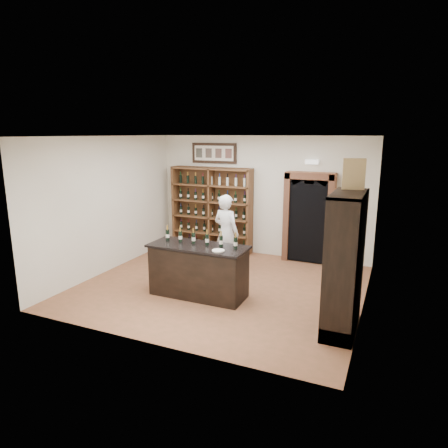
{
  "coord_description": "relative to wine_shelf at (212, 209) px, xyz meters",
  "views": [
    {
      "loc": [
        3.14,
        -7.0,
        3.06
      ],
      "look_at": [
        -0.07,
        0.3,
        1.24
      ],
      "focal_mm": 32.0,
      "sensor_mm": 36.0,
      "label": 1
    }
  ],
  "objects": [
    {
      "name": "wall_left",
      "position": [
        -1.45,
        -2.33,
        0.4
      ],
      "size": [
        0.04,
        5.0,
        3.0
      ],
      "primitive_type": "cube",
      "color": "silver",
      "rests_on": "ground"
    },
    {
      "name": "ceiling",
      "position": [
        1.3,
        -2.33,
        1.9
      ],
      "size": [
        5.5,
        5.5,
        0.0
      ],
      "primitive_type": "plane",
      "rotation": [
        3.14,
        0.0,
        0.0
      ],
      "color": "white",
      "rests_on": "wall_back"
    },
    {
      "name": "wall_right",
      "position": [
        4.05,
        -2.33,
        0.4
      ],
      "size": [
        0.04,
        5.0,
        3.0
      ],
      "primitive_type": "cube",
      "color": "silver",
      "rests_on": "ground"
    },
    {
      "name": "counter_bottle_2",
      "position": [
        0.96,
        -2.85,
        0.01
      ],
      "size": [
        0.07,
        0.07,
        0.3
      ],
      "color": "black",
      "rests_on": "tasting_counter"
    },
    {
      "name": "counter_bottle_3",
      "position": [
        1.24,
        -2.85,
        0.01
      ],
      "size": [
        0.07,
        0.07,
        0.3
      ],
      "color": "black",
      "rests_on": "tasting_counter"
    },
    {
      "name": "floor",
      "position": [
        1.3,
        -2.33,
        -1.1
      ],
      "size": [
        5.5,
        5.5,
        0.0
      ],
      "primitive_type": "plane",
      "color": "#92563A",
      "rests_on": "ground"
    },
    {
      "name": "framed_picture",
      "position": [
        0.0,
        0.14,
        1.45
      ],
      "size": [
        1.25,
        0.04,
        0.52
      ],
      "primitive_type": "cube",
      "color": "black",
      "rests_on": "wall_back"
    },
    {
      "name": "wine_crate",
      "position": [
        3.79,
        -2.84,
        1.34
      ],
      "size": [
        0.36,
        0.19,
        0.48
      ],
      "primitive_type": "cube",
      "rotation": [
        0.0,
        0.0,
        0.16
      ],
      "color": "tan",
      "rests_on": "side_cabinet"
    },
    {
      "name": "emergency_light",
      "position": [
        2.55,
        0.09,
        1.3
      ],
      "size": [
        0.3,
        0.1,
        0.1
      ],
      "primitive_type": "cube",
      "color": "white",
      "rests_on": "wall_back"
    },
    {
      "name": "shopkeeper",
      "position": [
        1.03,
        -1.44,
        -0.22
      ],
      "size": [
        0.72,
        0.56,
        1.75
      ],
      "primitive_type": "imported",
      "rotation": [
        0.0,
        0.0,
        2.89
      ],
      "color": "white",
      "rests_on": "ground"
    },
    {
      "name": "counter_bottle_1",
      "position": [
        0.67,
        -2.85,
        0.01
      ],
      "size": [
        0.07,
        0.07,
        0.3
      ],
      "color": "black",
      "rests_on": "tasting_counter"
    },
    {
      "name": "tasting_counter",
      "position": [
        1.1,
        -2.93,
        -0.61
      ],
      "size": [
        1.88,
        0.78,
        1.0
      ],
      "color": "black",
      "rests_on": "ground"
    },
    {
      "name": "counter_bottle_5",
      "position": [
        1.82,
        -2.85,
        0.01
      ],
      "size": [
        0.07,
        0.07,
        0.3
      ],
      "color": "black",
      "rests_on": "tasting_counter"
    },
    {
      "name": "wall_back",
      "position": [
        1.3,
        0.17,
        0.4
      ],
      "size": [
        5.5,
        0.04,
        3.0
      ],
      "primitive_type": "cube",
      "color": "silver",
      "rests_on": "ground"
    },
    {
      "name": "counter_bottle_0",
      "position": [
        0.38,
        -2.85,
        0.01
      ],
      "size": [
        0.07,
        0.07,
        0.3
      ],
      "color": "black",
      "rests_on": "tasting_counter"
    },
    {
      "name": "arched_doorway",
      "position": [
        2.55,
        -0.0,
        0.04
      ],
      "size": [
        1.17,
        0.35,
        2.17
      ],
      "color": "black",
      "rests_on": "ground"
    },
    {
      "name": "counter_bottle_4",
      "position": [
        1.53,
        -2.85,
        0.01
      ],
      "size": [
        0.07,
        0.07,
        0.3
      ],
      "color": "black",
      "rests_on": "tasting_counter"
    },
    {
      "name": "side_cabinet",
      "position": [
        3.82,
        -3.23,
        -0.35
      ],
      "size": [
        0.48,
        1.2,
        2.2
      ],
      "color": "black",
      "rests_on": "ground"
    },
    {
      "name": "wine_shelf",
      "position": [
        0.0,
        0.0,
        0.0
      ],
      "size": [
        2.2,
        0.38,
        2.2
      ],
      "color": "brown",
      "rests_on": "ground"
    },
    {
      "name": "plate",
      "position": [
        1.6,
        -3.12,
        -0.09
      ],
      "size": [
        0.23,
        0.23,
        0.02
      ],
      "primitive_type": "cylinder",
      "color": "silver",
      "rests_on": "tasting_counter"
    }
  ]
}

